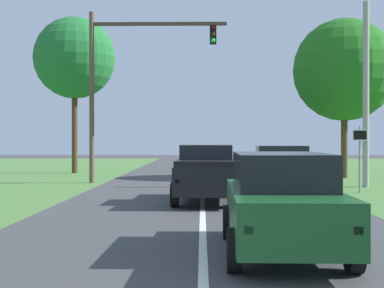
{
  "coord_description": "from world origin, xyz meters",
  "views": [
    {
      "loc": [
        -0.02,
        -4.21,
        2.12
      ],
      "look_at": [
        -0.48,
        21.19,
        1.93
      ],
      "focal_mm": 51.22,
      "sensor_mm": 36.0,
      "label": 1
    }
  ],
  "objects_px": {
    "utility_pole_right": "(366,94)",
    "pickup_truck_lead": "(207,173)",
    "oak_tree_right": "(344,70)",
    "crossing_suv_far": "(279,162)",
    "keep_moving_sign": "(360,150)",
    "extra_tree_1": "(75,58)",
    "red_suv_near": "(281,200)",
    "traffic_light": "(124,72)"
  },
  "relations": [
    {
      "from": "oak_tree_right",
      "to": "utility_pole_right",
      "type": "bearing_deg",
      "value": -95.62
    },
    {
      "from": "crossing_suv_far",
      "to": "extra_tree_1",
      "type": "xyz_separation_m",
      "value": [
        -12.22,
        5.54,
        6.38
      ]
    },
    {
      "from": "crossing_suv_far",
      "to": "keep_moving_sign",
      "type": "bearing_deg",
      "value": -73.31
    },
    {
      "from": "traffic_light",
      "to": "utility_pole_right",
      "type": "relative_size",
      "value": 1.01
    },
    {
      "from": "oak_tree_right",
      "to": "crossing_suv_far",
      "type": "height_order",
      "value": "oak_tree_right"
    },
    {
      "from": "red_suv_near",
      "to": "extra_tree_1",
      "type": "xyz_separation_m",
      "value": [
        -9.61,
        24.47,
        6.34
      ]
    },
    {
      "from": "keep_moving_sign",
      "to": "utility_pole_right",
      "type": "height_order",
      "value": "utility_pole_right"
    },
    {
      "from": "oak_tree_right",
      "to": "extra_tree_1",
      "type": "xyz_separation_m",
      "value": [
        -16.04,
        4.2,
        1.32
      ]
    },
    {
      "from": "red_suv_near",
      "to": "crossing_suv_far",
      "type": "height_order",
      "value": "red_suv_near"
    },
    {
      "from": "oak_tree_right",
      "to": "utility_pole_right",
      "type": "relative_size",
      "value": 1.07
    },
    {
      "from": "pickup_truck_lead",
      "to": "utility_pole_right",
      "type": "height_order",
      "value": "utility_pole_right"
    },
    {
      "from": "pickup_truck_lead",
      "to": "crossing_suv_far",
      "type": "relative_size",
      "value": 1.17
    },
    {
      "from": "red_suv_near",
      "to": "pickup_truck_lead",
      "type": "distance_m",
      "value": 8.38
    },
    {
      "from": "crossing_suv_far",
      "to": "extra_tree_1",
      "type": "height_order",
      "value": "extra_tree_1"
    },
    {
      "from": "traffic_light",
      "to": "crossing_suv_far",
      "type": "distance_m",
      "value": 9.41
    },
    {
      "from": "pickup_truck_lead",
      "to": "red_suv_near",
      "type": "bearing_deg",
      "value": -80.94
    },
    {
      "from": "red_suv_near",
      "to": "crossing_suv_far",
      "type": "bearing_deg",
      "value": 82.16
    },
    {
      "from": "traffic_light",
      "to": "oak_tree_right",
      "type": "bearing_deg",
      "value": 17.87
    },
    {
      "from": "oak_tree_right",
      "to": "crossing_suv_far",
      "type": "xyz_separation_m",
      "value": [
        -3.82,
        -1.34,
        -5.05
      ]
    },
    {
      "from": "red_suv_near",
      "to": "extra_tree_1",
      "type": "bearing_deg",
      "value": 111.44
    },
    {
      "from": "keep_moving_sign",
      "to": "oak_tree_right",
      "type": "height_order",
      "value": "oak_tree_right"
    },
    {
      "from": "traffic_light",
      "to": "extra_tree_1",
      "type": "distance_m",
      "value": 9.27
    },
    {
      "from": "utility_pole_right",
      "to": "pickup_truck_lead",
      "type": "bearing_deg",
      "value": -140.03
    },
    {
      "from": "keep_moving_sign",
      "to": "oak_tree_right",
      "type": "distance_m",
      "value": 9.81
    },
    {
      "from": "crossing_suv_far",
      "to": "utility_pole_right",
      "type": "bearing_deg",
      "value": -55.18
    },
    {
      "from": "pickup_truck_lead",
      "to": "oak_tree_right",
      "type": "bearing_deg",
      "value": 57.12
    },
    {
      "from": "extra_tree_1",
      "to": "pickup_truck_lead",
      "type": "bearing_deg",
      "value": -62.89
    },
    {
      "from": "red_suv_near",
      "to": "oak_tree_right",
      "type": "relative_size",
      "value": 0.55
    },
    {
      "from": "red_suv_near",
      "to": "keep_moving_sign",
      "type": "bearing_deg",
      "value": 67.52
    },
    {
      "from": "extra_tree_1",
      "to": "oak_tree_right",
      "type": "bearing_deg",
      "value": -14.68
    },
    {
      "from": "red_suv_near",
      "to": "utility_pole_right",
      "type": "relative_size",
      "value": 0.59
    },
    {
      "from": "oak_tree_right",
      "to": "extra_tree_1",
      "type": "bearing_deg",
      "value": 165.32
    },
    {
      "from": "keep_moving_sign",
      "to": "crossing_suv_far",
      "type": "xyz_separation_m",
      "value": [
        -2.2,
        7.32,
        -0.75
      ]
    },
    {
      "from": "pickup_truck_lead",
      "to": "extra_tree_1",
      "type": "height_order",
      "value": "extra_tree_1"
    },
    {
      "from": "pickup_truck_lead",
      "to": "traffic_light",
      "type": "relative_size",
      "value": 0.61
    },
    {
      "from": "utility_pole_right",
      "to": "red_suv_near",
      "type": "bearing_deg",
      "value": -112.24
    },
    {
      "from": "keep_moving_sign",
      "to": "extra_tree_1",
      "type": "height_order",
      "value": "extra_tree_1"
    },
    {
      "from": "oak_tree_right",
      "to": "utility_pole_right",
      "type": "distance_m",
      "value": 6.3
    },
    {
      "from": "keep_moving_sign",
      "to": "pickup_truck_lead",
      "type": "bearing_deg",
      "value": -151.5
    },
    {
      "from": "traffic_light",
      "to": "oak_tree_right",
      "type": "height_order",
      "value": "oak_tree_right"
    },
    {
      "from": "keep_moving_sign",
      "to": "utility_pole_right",
      "type": "xyz_separation_m",
      "value": [
        1.04,
        2.68,
        2.45
      ]
    },
    {
      "from": "oak_tree_right",
      "to": "utility_pole_right",
      "type": "xyz_separation_m",
      "value": [
        -0.59,
        -5.99,
        -1.85
      ]
    }
  ]
}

